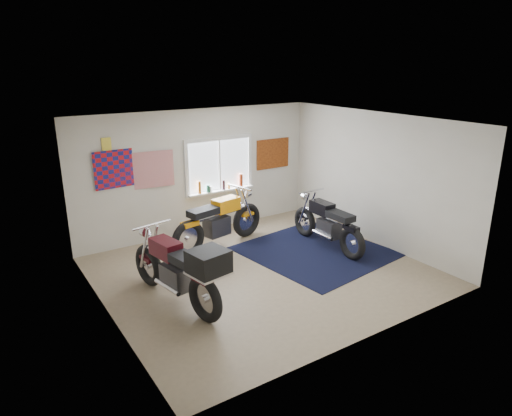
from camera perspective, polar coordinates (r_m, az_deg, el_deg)
ground at (r=8.35m, az=0.85°, el=-7.97°), size 5.50×5.50×0.00m
room_shell at (r=7.77m, az=0.91°, el=2.97°), size 5.50×5.50×5.50m
navy_rug at (r=9.26m, az=7.41°, el=-5.36°), size 2.81×2.90×0.01m
window_assembly at (r=10.14m, az=-4.60°, el=4.91°), size 1.66×0.17×1.26m
oil_bottles at (r=10.17m, az=-4.27°, el=2.93°), size 1.13×0.09×0.30m
flag_display at (r=9.12m, az=-18.20°, el=7.61°), size 1.60×0.10×1.17m
triumph_poster at (r=10.86m, az=2.11°, el=6.81°), size 0.90×0.03×0.70m
yellow_triumph at (r=9.30m, az=-4.71°, el=-1.82°), size 2.30×0.78×1.17m
black_chrome_bike at (r=9.35m, az=8.94°, el=-2.12°), size 0.65×2.12×1.09m
maroon_tourer at (r=7.10m, az=-9.40°, el=-7.68°), size 0.90×2.30×1.17m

